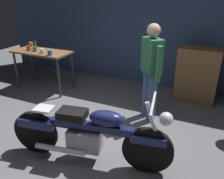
# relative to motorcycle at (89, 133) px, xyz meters

# --- Properties ---
(ground_plane) EXTENTS (12.00, 12.00, 0.00)m
(ground_plane) POSITION_rel_motorcycle_xyz_m (-0.17, 0.27, -0.45)
(ground_plane) COLOR slate
(back_wall) EXTENTS (8.00, 0.12, 3.10)m
(back_wall) POSITION_rel_motorcycle_xyz_m (-0.17, 3.07, 1.10)
(back_wall) COLOR #384C70
(back_wall) RESTS_ON ground_plane
(workbench) EXTENTS (1.30, 0.64, 0.90)m
(workbench) POSITION_rel_motorcycle_xyz_m (-2.17, 1.73, 0.34)
(workbench) COLOR brown
(workbench) RESTS_ON ground_plane
(motorcycle) EXTENTS (2.17, 0.74, 1.00)m
(motorcycle) POSITION_rel_motorcycle_xyz_m (0.00, 0.00, 0.00)
(motorcycle) COLOR black
(motorcycle) RESTS_ON ground_plane
(person_standing) EXTENTS (0.42, 0.45, 1.67)m
(person_standing) POSITION_rel_motorcycle_xyz_m (0.38, 1.43, 0.48)
(person_standing) COLOR #4C6193
(person_standing) RESTS_ON ground_plane
(wooden_dresser) EXTENTS (0.80, 0.47, 1.10)m
(wooden_dresser) POSITION_rel_motorcycle_xyz_m (1.03, 2.57, 0.10)
(wooden_dresser) COLOR brown
(wooden_dresser) RESTS_ON ground_plane
(mug_blue_enamel) EXTENTS (0.12, 0.08, 0.10)m
(mug_blue_enamel) POSITION_rel_motorcycle_xyz_m (-1.77, 1.50, 0.50)
(mug_blue_enamel) COLOR #2D51AD
(mug_blue_enamel) RESTS_ON workbench
(mug_brown_stoneware) EXTENTS (0.11, 0.07, 0.11)m
(mug_brown_stoneware) POSITION_rel_motorcycle_xyz_m (-2.43, 1.61, 0.51)
(mug_brown_stoneware) COLOR brown
(mug_brown_stoneware) RESTS_ON workbench
(mug_white_ceramic) EXTENTS (0.12, 0.09, 0.09)m
(mug_white_ceramic) POSITION_rel_motorcycle_xyz_m (-2.03, 1.58, 0.50)
(mug_white_ceramic) COLOR white
(mug_white_ceramic) RESTS_ON workbench
(mug_orange_travel) EXTENTS (0.12, 0.08, 0.10)m
(mug_orange_travel) POSITION_rel_motorcycle_xyz_m (-2.67, 1.94, 0.50)
(mug_orange_travel) COLOR orange
(mug_orange_travel) RESTS_ON workbench
(mug_green_speckled) EXTENTS (0.11, 0.07, 0.11)m
(mug_green_speckled) POSITION_rel_motorcycle_xyz_m (-2.26, 1.61, 0.51)
(mug_green_speckled) COLOR #3D7F4C
(mug_green_speckled) RESTS_ON workbench
(bottle) EXTENTS (0.06, 0.06, 0.24)m
(bottle) POSITION_rel_motorcycle_xyz_m (-2.41, 1.80, 0.55)
(bottle) COLOR #3F4C59
(bottle) RESTS_ON workbench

